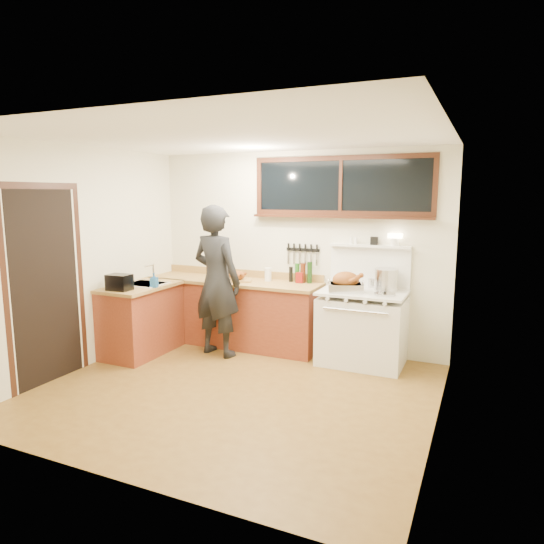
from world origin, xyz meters
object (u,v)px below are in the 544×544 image
at_px(vintage_stove, 362,326).
at_px(cutting_board, 237,277).
at_px(roast_turkey, 346,283).
at_px(man, 217,281).

relative_size(vintage_stove, cutting_board, 3.34).
bearing_deg(cutting_board, roast_turkey, -3.73).
bearing_deg(cutting_board, vintage_stove, 0.71).
relative_size(vintage_stove, man, 0.82).
distance_m(vintage_stove, roast_turkey, 0.58).
height_order(vintage_stove, roast_turkey, vintage_stove).
bearing_deg(roast_turkey, man, -169.02).
bearing_deg(man, vintage_stove, 13.58).
bearing_deg(vintage_stove, cutting_board, -179.29).
height_order(vintage_stove, man, man).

